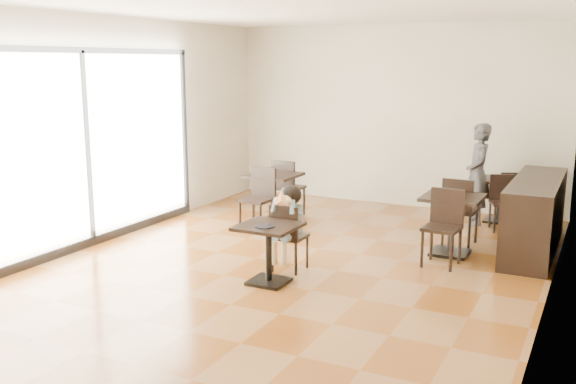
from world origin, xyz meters
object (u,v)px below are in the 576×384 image
Objects in this scene: chair_back_a at (509,197)px; chair_back_b at (504,204)px; child_table at (269,254)px; cafe_table_left at (274,199)px; adult_patron at (478,174)px; chair_mid_a at (460,211)px; child at (290,228)px; cafe_table_back at (500,200)px; chair_mid_b at (442,229)px; cafe_table_mid at (451,225)px; child_chair at (290,237)px; chair_left_a at (289,188)px; chair_left_b at (257,200)px.

chair_back_a and chair_back_b have the same top height.
cafe_table_left reaches higher than child_table.
adult_patron reaches higher than chair_mid_a.
child is 1.52× the size of cafe_table_back.
child_table is at bearing 42.41° from chair_back_a.
chair_mid_a is (1.64, 2.11, -0.05)m from child.
chair_mid_a and chair_mid_b have the same top height.
adult_patron is 1.90m from cafe_table_mid.
cafe_table_mid is at bearing -136.39° from child_chair.
cafe_table_mid is (0.02, -1.86, -0.40)m from adult_patron.
chair_mid_a is 1.14× the size of chair_back_b.
chair_left_a is (-2.90, -0.88, -0.32)m from adult_patron.
chair_mid_a is at bearing -20.75° from adult_patron.
child reaches higher than chair_left_a.
cafe_table_left is at bearing -57.20° from child_chair.
chair_back_b is at bearing 68.28° from chair_back_a.
chair_back_b is at bearing 74.89° from cafe_table_mid.
chair_left_b is at bearing -90.00° from cafe_table_left.
chair_mid_b is (1.64, 1.56, 0.13)m from child_table.
chair_back_a is at bearing -156.82° from chair_left_a.
chair_mid_a is at bearing 90.00° from cafe_table_mid.
child_table is 0.58m from child.
child_table is 4.69m from cafe_table_back.
chair_mid_a is (2.92, 0.12, 0.08)m from cafe_table_left.
child_table is at bearing -140.85° from chair_back_b.
chair_left_b reaches higher than child_table.
adult_patron is at bearing 67.84° from child_table.
child is at bearing -117.43° from cafe_table_back.
cafe_table_left is (-1.28, 1.99, -0.13)m from child.
cafe_table_left is (-2.92, 0.43, -0.00)m from cafe_table_mid.
cafe_table_mid is 2.18m from cafe_table_back.
chair_back_b reaches higher than cafe_table_left.
cafe_table_left is 0.56m from chair_left_a.
chair_left_a is (-2.92, 0.98, 0.08)m from cafe_table_mid.
chair_back_b is at bearing 56.81° from child.
chair_left_b reaches higher than cafe_table_back.
chair_back_a is (2.07, 3.73, -0.00)m from child_chair.
child reaches higher than chair_back_b.
adult_patron is at bearing 12.12° from chair_back_a.
child_chair reaches higher than child_table.
chair_left_b is (-3.21, -2.28, 0.13)m from cafe_table_back.
cafe_table_left is at bearing 93.73° from chair_left_a.
child_table is 0.66× the size of child.
cafe_table_back is (1.93, 4.27, -0.00)m from child_table.
cafe_table_mid is 2.93m from chair_left_b.
cafe_table_left is at bearing 5.62° from chair_back_a.
adult_patron is at bearing 90.68° from cafe_table_mid.
child_chair is 3.79m from chair_back_b.
child is 1.10× the size of chair_mid_b.
chair_mid_b is (2.92, -0.98, 0.08)m from cafe_table_left.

